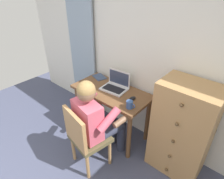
{
  "coord_description": "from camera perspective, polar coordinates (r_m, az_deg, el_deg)",
  "views": [
    {
      "loc": [
        1.14,
        0.22,
        2.08
      ],
      "look_at": [
        -0.19,
        1.76,
        0.85
      ],
      "focal_mm": 30.4,
      "sensor_mm": 36.0,
      "label": 1
    }
  ],
  "objects": [
    {
      "name": "chair",
      "position": [
        2.28,
        -8.18,
        -13.83
      ],
      "size": [
        0.49,
        0.47,
        0.86
      ],
      "color": "brown",
      "rests_on": "ground_plane"
    },
    {
      "name": "person_seated",
      "position": [
        2.23,
        -4.56,
        -8.51
      ],
      "size": [
        0.6,
        0.63,
        1.18
      ],
      "color": "#33384C",
      "rests_on": "ground_plane"
    },
    {
      "name": "curtain_panel",
      "position": [
        3.15,
        -9.07,
        12.68
      ],
      "size": [
        0.55,
        0.03,
        2.21
      ],
      "primitive_type": "cube",
      "color": "#8EA3B7",
      "rests_on": "ground_plane"
    },
    {
      "name": "dresser",
      "position": [
        2.32,
        20.22,
        -11.37
      ],
      "size": [
        0.61,
        0.45,
        1.17
      ],
      "color": "tan",
      "rests_on": "ground_plane"
    },
    {
      "name": "desk_clock",
      "position": [
        2.68,
        -8.91,
        1.24
      ],
      "size": [
        0.09,
        0.09,
        0.03
      ],
      "color": "black",
      "rests_on": "desk"
    },
    {
      "name": "laptop",
      "position": [
        2.58,
        1.11,
        1.33
      ],
      "size": [
        0.36,
        0.28,
        0.24
      ],
      "color": "silver",
      "rests_on": "desk"
    },
    {
      "name": "notebook_pad",
      "position": [
        2.89,
        -3.82,
        3.78
      ],
      "size": [
        0.25,
        0.21,
        0.01
      ],
      "primitive_type": "cube",
      "rotation": [
        0.0,
        0.0,
        -0.31
      ],
      "color": "#3D4C6B",
      "rests_on": "desk"
    },
    {
      "name": "coffee_mug",
      "position": [
        2.21,
        5.35,
        -4.54
      ],
      "size": [
        0.12,
        0.08,
        0.09
      ],
      "color": "#33518C",
      "rests_on": "desk"
    },
    {
      "name": "desk",
      "position": [
        2.63,
        -0.22,
        -2.72
      ],
      "size": [
        1.07,
        0.55,
        0.75
      ],
      "color": "brown",
      "rests_on": "ground_plane"
    },
    {
      "name": "computer_mouse",
      "position": [
        2.38,
        6.19,
        -2.66
      ],
      "size": [
        0.07,
        0.11,
        0.03
      ],
      "primitive_type": "ellipsoid",
      "rotation": [
        0.0,
        0.0,
        -0.1
      ],
      "color": "black",
      "rests_on": "desk"
    },
    {
      "name": "wall_back",
      "position": [
        2.44,
        10.49,
        10.69
      ],
      "size": [
        4.8,
        0.05,
        2.5
      ],
      "primitive_type": "cube",
      "color": "silver",
      "rests_on": "ground_plane"
    }
  ]
}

